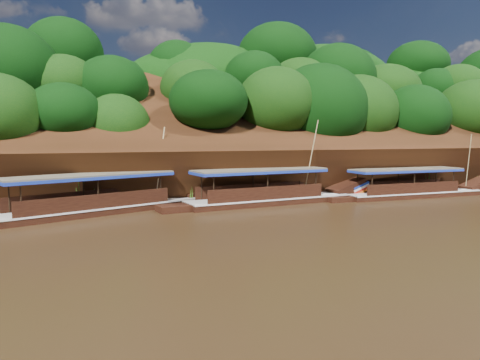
% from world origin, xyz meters
% --- Properties ---
extents(ground, '(160.00, 160.00, 0.00)m').
position_xyz_m(ground, '(0.00, 0.00, 0.00)').
color(ground, black).
rests_on(ground, ground).
extents(riverbank, '(120.00, 30.06, 19.40)m').
position_xyz_m(riverbank, '(-0.01, 22.73, 1.89)').
color(riverbank, black).
rests_on(riverbank, ground).
extents(boat_0, '(13.89, 2.49, 5.31)m').
position_xyz_m(boat_0, '(12.39, 7.43, 0.51)').
color(boat_0, black).
rests_on(boat_0, ground).
extents(boat_1, '(14.55, 3.95, 6.34)m').
position_xyz_m(boat_1, '(0.42, 7.88, 0.56)').
color(boat_1, black).
rests_on(boat_1, ground).
extents(boat_2, '(15.28, 7.98, 5.83)m').
position_xyz_m(boat_2, '(-10.74, 8.08, 0.56)').
color(boat_2, black).
rests_on(boat_2, ground).
extents(reeds, '(49.93, 2.35, 2.12)m').
position_xyz_m(reeds, '(-2.88, 9.42, 0.91)').
color(reeds, '#3D731C').
rests_on(reeds, ground).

